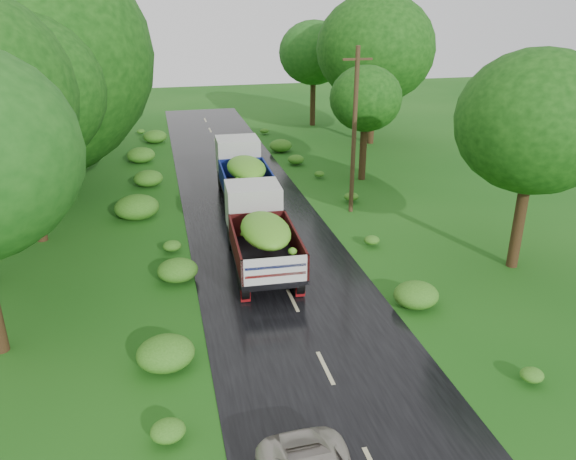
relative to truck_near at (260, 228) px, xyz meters
name	(u,v)px	position (x,y,z in m)	size (l,w,h in m)	color
road	(316,348)	(0.55, -6.19, -1.53)	(6.50, 80.00, 0.02)	black
road_lines	(307,331)	(0.55, -5.19, -1.52)	(0.12, 69.60, 0.00)	#BFB78C
truck_near	(260,228)	(0.00, 0.00, 0.00)	(2.54, 6.57, 2.73)	black
truck_far	(243,170)	(0.58, 8.01, 0.04)	(2.50, 6.71, 2.80)	black
utility_pole	(354,131)	(5.50, 4.85, 2.54)	(1.39, 0.23, 7.94)	#382616
trees_left	(22,60)	(-9.93, 11.68, 5.44)	(7.27, 33.09, 9.90)	black
trees_right	(379,68)	(10.04, 13.40, 4.34)	(7.09, 30.65, 8.45)	black
shrubs	(261,229)	(0.55, 2.81, -1.19)	(11.90, 44.00, 0.70)	#2F6A19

